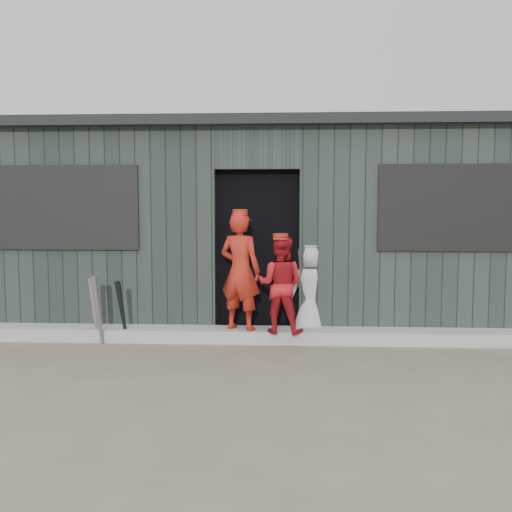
# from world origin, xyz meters

# --- Properties ---
(ground) EXTENTS (80.00, 80.00, 0.00)m
(ground) POSITION_xyz_m (0.00, 0.00, 0.00)
(ground) COLOR brown
(ground) RESTS_ON ground
(curb) EXTENTS (8.00, 0.36, 0.15)m
(curb) POSITION_xyz_m (0.00, 1.82, 0.07)
(curb) COLOR #959691
(curb) RESTS_ON ground
(bat_left) EXTENTS (0.10, 0.20, 0.76)m
(bat_left) POSITION_xyz_m (-1.85, 1.68, 0.38)
(bat_left) COLOR gray
(bat_left) RESTS_ON ground
(bat_mid) EXTENTS (0.13, 0.22, 0.80)m
(bat_mid) POSITION_xyz_m (-1.77, 1.55, 0.40)
(bat_mid) COLOR slate
(bat_mid) RESTS_ON ground
(bat_right) EXTENTS (0.12, 0.27, 0.73)m
(bat_right) POSITION_xyz_m (-1.53, 1.68, 0.36)
(bat_right) COLOR black
(bat_right) RESTS_ON ground
(player_red_left) EXTENTS (0.58, 0.49, 1.36)m
(player_red_left) POSITION_xyz_m (-0.18, 1.79, 0.83)
(player_red_left) COLOR #A01F13
(player_red_left) RESTS_ON curb
(player_red_right) EXTENTS (0.61, 0.52, 1.09)m
(player_red_right) POSITION_xyz_m (0.28, 1.65, 0.70)
(player_red_right) COLOR #A3141A
(player_red_right) RESTS_ON curb
(player_grey_back) EXTENTS (0.66, 0.58, 1.13)m
(player_grey_back) POSITION_xyz_m (0.63, 2.10, 0.57)
(player_grey_back) COLOR #ABABAB
(player_grey_back) RESTS_ON ground
(dugout) EXTENTS (8.30, 3.30, 2.62)m
(dugout) POSITION_xyz_m (-0.00, 3.50, 1.29)
(dugout) COLOR black
(dugout) RESTS_ON ground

